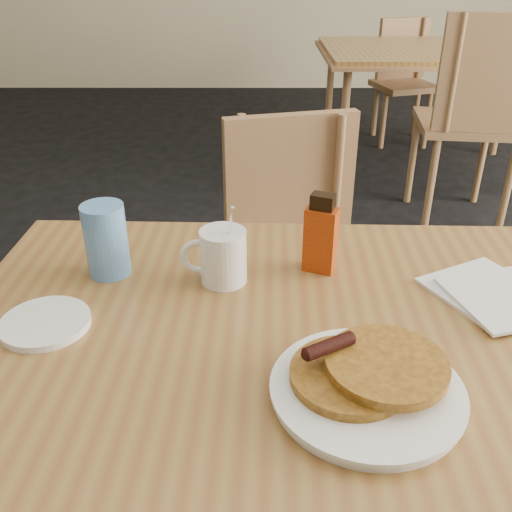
{
  "coord_description": "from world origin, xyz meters",
  "views": [
    {
      "loc": [
        -0.03,
        -0.79,
        1.28
      ],
      "look_at": [
        -0.03,
        0.03,
        0.83
      ],
      "focal_mm": 40.0,
      "sensor_mm": 36.0,
      "label": 1
    }
  ],
  "objects_px": {
    "chair_main_far": "(290,242)",
    "pancake_plate": "(367,383)",
    "chair_neighbor_near": "(478,105)",
    "coffee_mug": "(222,255)",
    "main_table": "(315,354)",
    "neighbor_table": "(440,55)",
    "blue_tumbler": "(106,240)",
    "chair_neighbor_far": "(403,70)",
    "syrup_bottle": "(321,236)"
  },
  "relations": [
    {
      "from": "chair_neighbor_near",
      "to": "blue_tumbler",
      "type": "xyz_separation_m",
      "value": [
        -1.3,
        -1.77,
        0.2
      ]
    },
    {
      "from": "neighbor_table",
      "to": "chair_neighbor_near",
      "type": "xyz_separation_m",
      "value": [
        -0.02,
        -0.75,
        -0.1
      ]
    },
    {
      "from": "main_table",
      "to": "syrup_bottle",
      "type": "bearing_deg",
      "value": 83.37
    },
    {
      "from": "neighbor_table",
      "to": "coffee_mug",
      "type": "xyz_separation_m",
      "value": [
        -1.11,
        -2.54,
        0.09
      ]
    },
    {
      "from": "main_table",
      "to": "coffee_mug",
      "type": "distance_m",
      "value": 0.24
    },
    {
      "from": "neighbor_table",
      "to": "blue_tumbler",
      "type": "relative_size",
      "value": 10.13
    },
    {
      "from": "neighbor_table",
      "to": "chair_main_far",
      "type": "xyz_separation_m",
      "value": [
        -0.95,
        -1.94,
        -0.2
      ]
    },
    {
      "from": "neighbor_table",
      "to": "syrup_bottle",
      "type": "xyz_separation_m",
      "value": [
        -0.93,
        -2.5,
        0.11
      ]
    },
    {
      "from": "pancake_plate",
      "to": "chair_main_far",
      "type": "bearing_deg",
      "value": 93.15
    },
    {
      "from": "main_table",
      "to": "chair_neighbor_far",
      "type": "xyz_separation_m",
      "value": [
        0.93,
        3.42,
        -0.22
      ]
    },
    {
      "from": "blue_tumbler",
      "to": "coffee_mug",
      "type": "bearing_deg",
      "value": -7.51
    },
    {
      "from": "chair_neighbor_near",
      "to": "coffee_mug",
      "type": "height_order",
      "value": "chair_neighbor_near"
    },
    {
      "from": "chair_neighbor_near",
      "to": "main_table",
      "type": "bearing_deg",
      "value": -108.97
    },
    {
      "from": "main_table",
      "to": "pancake_plate",
      "type": "height_order",
      "value": "pancake_plate"
    },
    {
      "from": "neighbor_table",
      "to": "main_table",
      "type": "bearing_deg",
      "value": -109.45
    },
    {
      "from": "syrup_bottle",
      "to": "blue_tumbler",
      "type": "xyz_separation_m",
      "value": [
        -0.38,
        -0.01,
        -0.0
      ]
    },
    {
      "from": "chair_main_far",
      "to": "chair_neighbor_far",
      "type": "distance_m",
      "value": 2.82
    },
    {
      "from": "main_table",
      "to": "coffee_mug",
      "type": "bearing_deg",
      "value": 134.67
    },
    {
      "from": "neighbor_table",
      "to": "chair_neighbor_near",
      "type": "height_order",
      "value": "chair_neighbor_near"
    },
    {
      "from": "neighbor_table",
      "to": "chair_neighbor_far",
      "type": "xyz_separation_m",
      "value": [
        -0.02,
        0.72,
        -0.22
      ]
    },
    {
      "from": "chair_neighbor_far",
      "to": "chair_neighbor_near",
      "type": "bearing_deg",
      "value": -106.42
    },
    {
      "from": "main_table",
      "to": "pancake_plate",
      "type": "xyz_separation_m",
      "value": [
        0.05,
        -0.14,
        0.06
      ]
    },
    {
      "from": "coffee_mug",
      "to": "syrup_bottle",
      "type": "distance_m",
      "value": 0.18
    },
    {
      "from": "chair_main_far",
      "to": "chair_neighbor_far",
      "type": "relative_size",
      "value": 1.05
    },
    {
      "from": "coffee_mug",
      "to": "chair_neighbor_near",
      "type": "bearing_deg",
      "value": 69.63
    },
    {
      "from": "neighbor_table",
      "to": "chair_main_far",
      "type": "height_order",
      "value": "chair_main_far"
    },
    {
      "from": "main_table",
      "to": "coffee_mug",
      "type": "xyz_separation_m",
      "value": [
        -0.15,
        0.16,
        0.09
      ]
    },
    {
      "from": "neighbor_table",
      "to": "syrup_bottle",
      "type": "distance_m",
      "value": 2.67
    },
    {
      "from": "main_table",
      "to": "blue_tumbler",
      "type": "distance_m",
      "value": 0.42
    },
    {
      "from": "main_table",
      "to": "neighbor_table",
      "type": "bearing_deg",
      "value": 70.55
    },
    {
      "from": "neighbor_table",
      "to": "chair_neighbor_far",
      "type": "distance_m",
      "value": 0.75
    },
    {
      "from": "chair_neighbor_near",
      "to": "pancake_plate",
      "type": "relative_size",
      "value": 3.98
    },
    {
      "from": "chair_neighbor_far",
      "to": "chair_neighbor_near",
      "type": "relative_size",
      "value": 0.8
    },
    {
      "from": "chair_neighbor_far",
      "to": "blue_tumbler",
      "type": "height_order",
      "value": "blue_tumbler"
    },
    {
      "from": "coffee_mug",
      "to": "neighbor_table",
      "type": "bearing_deg",
      "value": 77.4
    },
    {
      "from": "chair_main_far",
      "to": "coffee_mug",
      "type": "xyz_separation_m",
      "value": [
        -0.16,
        -0.6,
        0.29
      ]
    },
    {
      "from": "main_table",
      "to": "coffee_mug",
      "type": "relative_size",
      "value": 8.0
    },
    {
      "from": "chair_neighbor_far",
      "to": "chair_neighbor_near",
      "type": "height_order",
      "value": "chair_neighbor_near"
    },
    {
      "from": "coffee_mug",
      "to": "blue_tumbler",
      "type": "height_order",
      "value": "coffee_mug"
    },
    {
      "from": "main_table",
      "to": "blue_tumbler",
      "type": "height_order",
      "value": "blue_tumbler"
    },
    {
      "from": "syrup_bottle",
      "to": "chair_main_far",
      "type": "bearing_deg",
      "value": 113.66
    },
    {
      "from": "coffee_mug",
      "to": "chair_main_far",
      "type": "bearing_deg",
      "value": 86.23
    },
    {
      "from": "coffee_mug",
      "to": "chair_neighbor_far",
      "type": "bearing_deg",
      "value": 82.5
    },
    {
      "from": "syrup_bottle",
      "to": "blue_tumbler",
      "type": "relative_size",
      "value": 1.12
    },
    {
      "from": "chair_main_far",
      "to": "pancake_plate",
      "type": "relative_size",
      "value": 3.36
    },
    {
      "from": "chair_neighbor_near",
      "to": "pancake_plate",
      "type": "bearing_deg",
      "value": -106.23
    },
    {
      "from": "chair_main_far",
      "to": "pancake_plate",
      "type": "height_order",
      "value": "chair_main_far"
    },
    {
      "from": "main_table",
      "to": "syrup_bottle",
      "type": "relative_size",
      "value": 8.24
    },
    {
      "from": "coffee_mug",
      "to": "syrup_bottle",
      "type": "bearing_deg",
      "value": 23.71
    },
    {
      "from": "chair_neighbor_near",
      "to": "blue_tumbler",
      "type": "distance_m",
      "value": 2.2
    }
  ]
}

